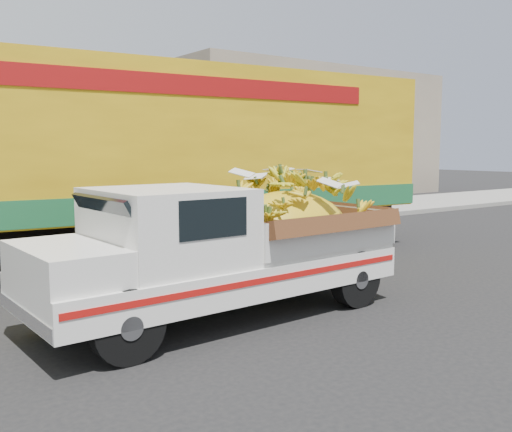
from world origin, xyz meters
TOP-DOWN VIEW (x-y plane):
  - ground at (0.00, 0.00)m, footprint 100.00×100.00m
  - curb at (0.00, 6.99)m, footprint 60.00×0.25m
  - sidewalk at (0.00, 9.09)m, footprint 60.00×4.00m
  - building_right at (14.00, 15.99)m, footprint 14.00×6.00m
  - pickup_truck at (-0.06, 0.54)m, footprint 5.07×2.05m
  - semi_trailer at (0.52, 4.53)m, footprint 12.04×3.45m

SIDE VIEW (x-z plane):
  - ground at x=0.00m, z-range 0.00..0.00m
  - sidewalk at x=0.00m, z-range 0.00..0.14m
  - curb at x=0.00m, z-range 0.00..0.15m
  - pickup_truck at x=-0.06m, z-range 0.07..1.81m
  - semi_trailer at x=0.52m, z-range 0.22..4.02m
  - building_right at x=14.00m, z-range 0.00..6.00m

